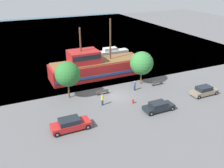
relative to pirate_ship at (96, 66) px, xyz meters
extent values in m
plane|color=#5B5B5E|center=(-0.42, -9.04, -1.87)|extent=(160.00, 160.00, 0.00)
plane|color=#33566B|center=(-0.42, 34.96, -1.87)|extent=(80.00, 80.00, 0.00)
cube|color=#A31E1E|center=(0.24, 0.00, -0.52)|extent=(17.25, 4.85, 2.71)
cube|color=#234C93|center=(0.24, 0.00, -0.93)|extent=(16.91, 4.93, 0.45)
cube|color=#A31E1E|center=(9.47, 0.00, -0.11)|extent=(1.40, 2.67, 1.90)
cube|color=brown|center=(0.24, 0.00, 0.96)|extent=(16.56, 4.46, 0.25)
cube|color=#A31E1E|center=(-2.34, 0.00, 2.16)|extent=(5.18, 3.88, 2.15)
cube|color=black|center=(-2.34, 0.00, 2.49)|extent=(4.92, 3.94, 0.78)
cylinder|color=#4C331E|center=(2.83, 0.00, 4.74)|extent=(0.28, 0.28, 7.30)
cylinder|color=#4C331E|center=(-2.77, 0.00, 4.19)|extent=(0.28, 0.28, 6.21)
cube|color=#B7B2A8|center=(8.30, 10.99, -1.38)|extent=(7.74, 1.92, 0.99)
cube|color=silver|center=(7.72, 10.99, -0.49)|extent=(3.09, 1.50, 0.78)
cube|color=black|center=(8.65, 10.99, -0.49)|extent=(0.12, 1.35, 0.62)
cube|color=#7F705B|center=(12.28, -14.39, -1.34)|extent=(4.34, 1.73, 0.60)
cube|color=black|center=(12.15, -14.39, -0.73)|extent=(2.26, 1.55, 0.62)
cylinder|color=black|center=(14.02, -15.17, -1.57)|extent=(0.62, 0.22, 0.62)
cylinder|color=gray|center=(14.02, -15.17, -1.57)|extent=(0.24, 0.25, 0.24)
cylinder|color=black|center=(14.02, -13.62, -1.57)|extent=(0.62, 0.22, 0.62)
cylinder|color=gray|center=(14.02, -13.62, -1.57)|extent=(0.24, 0.25, 0.24)
cylinder|color=black|center=(10.54, -15.17, -1.57)|extent=(0.62, 0.22, 0.62)
cylinder|color=gray|center=(10.54, -15.17, -1.57)|extent=(0.24, 0.25, 0.24)
cylinder|color=black|center=(10.54, -13.62, -1.57)|extent=(0.62, 0.22, 0.62)
cylinder|color=gray|center=(10.54, -13.62, -1.57)|extent=(0.24, 0.25, 0.24)
cube|color=black|center=(3.03, -15.53, -1.35)|extent=(4.32, 1.76, 0.56)
cube|color=black|center=(2.90, -15.53, -0.82)|extent=(2.24, 1.58, 0.49)
cylinder|color=black|center=(4.73, -16.32, -1.55)|extent=(0.65, 0.22, 0.65)
cylinder|color=gray|center=(4.73, -16.32, -1.55)|extent=(0.25, 0.25, 0.25)
cylinder|color=black|center=(4.73, -14.75, -1.55)|extent=(0.65, 0.22, 0.65)
cylinder|color=gray|center=(4.73, -14.75, -1.55)|extent=(0.25, 0.25, 0.25)
cylinder|color=black|center=(1.33, -16.32, -1.55)|extent=(0.65, 0.22, 0.65)
cylinder|color=gray|center=(1.33, -16.32, -1.55)|extent=(0.25, 0.25, 0.25)
cylinder|color=black|center=(1.33, -14.75, -1.55)|extent=(0.65, 0.22, 0.65)
cylinder|color=gray|center=(1.33, -14.75, -1.55)|extent=(0.25, 0.25, 0.25)
cube|color=#B21E1E|center=(-9.22, -14.95, -1.27)|extent=(4.71, 1.84, 0.69)
cube|color=black|center=(-9.36, -14.95, -0.63)|extent=(2.45, 1.66, 0.58)
cylinder|color=black|center=(-7.35, -15.78, -1.53)|extent=(0.70, 0.22, 0.70)
cylinder|color=gray|center=(-7.35, -15.78, -1.53)|extent=(0.26, 0.25, 0.26)
cylinder|color=black|center=(-7.35, -14.12, -1.53)|extent=(0.70, 0.22, 0.70)
cylinder|color=gray|center=(-7.35, -14.12, -1.53)|extent=(0.26, 0.25, 0.26)
cylinder|color=black|center=(-11.09, -15.78, -1.53)|extent=(0.70, 0.22, 0.70)
cylinder|color=gray|center=(-11.09, -15.78, -1.53)|extent=(0.26, 0.25, 0.26)
cylinder|color=black|center=(-11.09, -14.12, -1.53)|extent=(0.70, 0.22, 0.70)
cylinder|color=gray|center=(-11.09, -14.12, -1.53)|extent=(0.26, 0.25, 0.26)
cylinder|color=red|center=(0.86, -12.24, -1.59)|extent=(0.22, 0.22, 0.56)
sphere|color=red|center=(0.86, -12.24, -1.24)|extent=(0.25, 0.25, 0.25)
cylinder|color=red|center=(0.70, -12.24, -1.57)|extent=(0.10, 0.09, 0.09)
cylinder|color=red|center=(1.02, -12.24, -1.57)|extent=(0.10, 0.09, 0.09)
cube|color=#4C4742|center=(-1.99, -7.56, -1.45)|extent=(1.88, 0.45, 0.05)
cube|color=#4C4742|center=(-1.99, -7.76, -1.22)|extent=(1.88, 0.06, 0.40)
cube|color=#2D2D2D|center=(-2.87, -7.56, -1.67)|extent=(0.12, 0.36, 0.40)
cube|color=#2D2D2D|center=(-1.11, -7.56, -1.67)|extent=(0.12, 0.36, 0.40)
cube|color=#4C4742|center=(7.86, -8.13, -1.45)|extent=(1.90, 0.45, 0.05)
cube|color=#4C4742|center=(7.86, -8.33, -1.22)|extent=(1.90, 0.06, 0.40)
cube|color=#2D2D2D|center=(6.97, -8.13, -1.67)|extent=(0.12, 0.36, 0.40)
cube|color=#2D2D2D|center=(8.75, -8.13, -1.67)|extent=(0.12, 0.36, 0.40)
cylinder|color=#232838|center=(3.32, -8.37, -1.48)|extent=(0.27, 0.27, 0.79)
cylinder|color=#2D4C93|center=(3.32, -8.37, -0.77)|extent=(0.32, 0.32, 0.61)
sphere|color=tan|center=(3.32, -8.37, -0.36)|extent=(0.22, 0.22, 0.22)
cylinder|color=#232838|center=(-3.37, -10.86, -1.45)|extent=(0.27, 0.27, 0.84)
cylinder|color=gold|center=(-3.37, -10.86, -0.71)|extent=(0.32, 0.32, 0.65)
sphere|color=tan|center=(-3.37, -10.86, -0.27)|extent=(0.23, 0.23, 0.23)
cylinder|color=brown|center=(-7.02, -6.49, -0.75)|extent=(0.24, 0.24, 2.24)
sphere|color=#286B2D|center=(-7.02, -6.49, 1.95)|extent=(3.72, 3.72, 3.72)
cylinder|color=brown|center=(5.64, -6.42, -0.86)|extent=(0.24, 0.24, 2.04)
sphere|color=#337A38|center=(5.64, -6.42, 1.82)|extent=(3.90, 3.90, 3.90)
camera|label=1|loc=(-15.37, -40.10, 15.28)|focal=40.00mm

